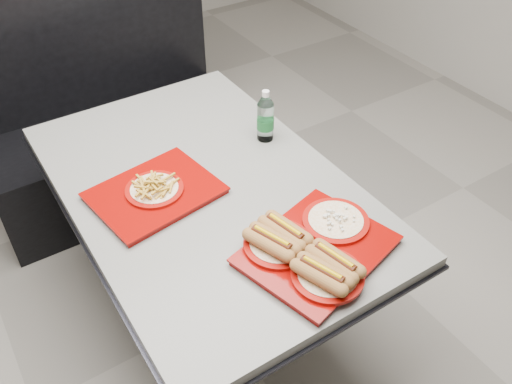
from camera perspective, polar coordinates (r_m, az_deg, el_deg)
ground at (r=2.45m, az=-4.23°, el=-12.76°), size 6.00×6.00×0.00m
diner_table at (r=2.02m, az=-5.03°, el=-2.80°), size 0.92×1.42×0.75m
booth_bench at (r=2.95m, az=-15.25°, el=7.03°), size 1.30×0.57×1.35m
tray_near at (r=1.64m, az=5.99°, el=-5.88°), size 0.51×0.44×0.10m
tray_far at (r=1.87m, az=-10.62°, el=0.15°), size 0.45×0.38×0.08m
water_bottle at (r=2.07m, az=1.00°, el=7.73°), size 0.07×0.07×0.21m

